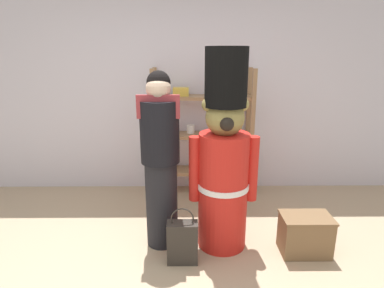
# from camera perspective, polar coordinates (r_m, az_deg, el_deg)

# --- Properties ---
(back_wall) EXTENTS (6.40, 0.12, 2.60)m
(back_wall) POSITION_cam_1_polar(r_m,az_deg,el_deg) (4.17, -2.73, 9.40)
(back_wall) COLOR silver
(back_wall) RESTS_ON ground_plane
(merchandise_shelf) EXTENTS (1.25, 0.35, 1.60)m
(merchandise_shelf) POSITION_cam_1_polar(r_m,az_deg,el_deg) (4.04, 2.01, 2.35)
(merchandise_shelf) COLOR #93704C
(merchandise_shelf) RESTS_ON ground_plane
(teddy_bear_guard) EXTENTS (0.63, 0.47, 1.83)m
(teddy_bear_guard) POSITION_cam_1_polar(r_m,az_deg,el_deg) (2.89, 5.69, -3.26)
(teddy_bear_guard) COLOR red
(teddy_bear_guard) RESTS_ON ground_plane
(person_shopper) EXTENTS (0.37, 0.35, 1.64)m
(person_shopper) POSITION_cam_1_polar(r_m,az_deg,el_deg) (2.90, -5.66, -2.78)
(person_shopper) COLOR black
(person_shopper) RESTS_ON ground_plane
(shopping_bag) EXTENTS (0.27, 0.14, 0.52)m
(shopping_bag) POSITION_cam_1_polar(r_m,az_deg,el_deg) (2.90, -1.71, -17.07)
(shopping_bag) COLOR #332D28
(shopping_bag) RESTS_ON ground_plane
(display_crate) EXTENTS (0.45, 0.30, 0.37)m
(display_crate) POSITION_cam_1_polar(r_m,az_deg,el_deg) (3.20, 19.57, -14.98)
(display_crate) COLOR brown
(display_crate) RESTS_ON ground_plane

